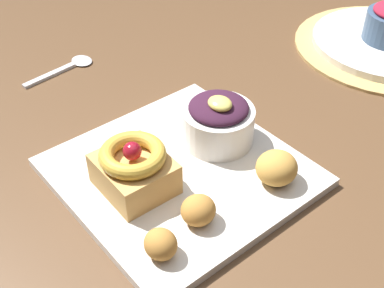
{
  "coord_description": "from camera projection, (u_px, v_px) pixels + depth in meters",
  "views": [
    {
      "loc": [
        0.36,
        -0.5,
        1.16
      ],
      "look_at": [
        -0.0,
        -0.2,
        0.77
      ],
      "focal_mm": 46.99,
      "sensor_mm": 36.0,
      "label": 1
    }
  ],
  "objects": [
    {
      "name": "spoon",
      "position": [
        68.0,
        67.0,
        0.83
      ],
      "size": [
        0.04,
        0.13,
        0.0
      ],
      "rotation": [
        0.0,
        0.0,
        1.69
      ],
      "color": "silver",
      "rests_on": "dining_table"
    },
    {
      "name": "fritter_middle",
      "position": [
        198.0,
        210.0,
        0.55
      ],
      "size": [
        0.04,
        0.04,
        0.03
      ],
      "primitive_type": "ellipsoid",
      "color": "#BC7F38",
      "rests_on": "front_plate"
    },
    {
      "name": "dining_table",
      "position": [
        291.0,
        152.0,
        0.79
      ],
      "size": [
        1.48,
        1.08,
        0.73
      ],
      "color": "brown",
      "rests_on": "ground_plane"
    },
    {
      "name": "fritter_back",
      "position": [
        161.0,
        244.0,
        0.51
      ],
      "size": [
        0.04,
        0.03,
        0.03
      ],
      "primitive_type": "ellipsoid",
      "color": "#BC7F38",
      "rests_on": "front_plate"
    },
    {
      "name": "berry_ramekin",
      "position": [
        218.0,
        121.0,
        0.65
      ],
      "size": [
        0.09,
        0.09,
        0.07
      ],
      "color": "white",
      "rests_on": "front_plate"
    },
    {
      "name": "front_plate",
      "position": [
        180.0,
        171.0,
        0.63
      ],
      "size": [
        0.28,
        0.28,
        0.01
      ],
      "primitive_type": "cube",
      "color": "silver",
      "rests_on": "dining_table"
    },
    {
      "name": "cake_slice",
      "position": [
        134.0,
        168.0,
        0.58
      ],
      "size": [
        0.09,
        0.08,
        0.07
      ],
      "rotation": [
        0.0,
        0.0,
        -0.03
      ],
      "color": "tan",
      "rests_on": "front_plate"
    },
    {
      "name": "fritter_front",
      "position": [
        277.0,
        168.0,
        0.59
      ],
      "size": [
        0.05,
        0.05,
        0.04
      ],
      "primitive_type": "ellipsoid",
      "color": "gold",
      "rests_on": "front_plate"
    }
  ]
}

